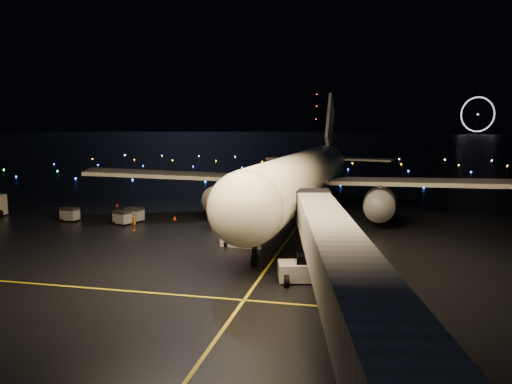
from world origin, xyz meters
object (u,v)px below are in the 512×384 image
airliner (307,149)px  belt_loader (243,231)px  baggage_cart_2 (70,214)px  baggage_cart_1 (122,218)px  baggage_cart_0 (134,215)px  baggage_cart_3 (68,214)px  crew_c (134,223)px  pushback_tug (306,268)px

airliner → belt_loader: (-4.08, -21.61, -7.76)m
airliner → baggage_cart_2: airliner is taller
baggage_cart_1 → baggage_cart_0: bearing=92.8°
baggage_cart_2 → baggage_cart_3: baggage_cart_2 is taller
baggage_cart_0 → baggage_cart_1: size_ratio=1.06×
baggage_cart_1 → baggage_cart_3: (-8.85, 1.61, -0.07)m
baggage_cart_1 → belt_loader: bearing=-4.0°
baggage_cart_0 → baggage_cart_3: (-9.49, -0.51, -0.12)m
baggage_cart_1 → baggage_cart_3: bearing=-170.8°
airliner → belt_loader: bearing=-98.2°
airliner → crew_c: airliner is taller
pushback_tug → baggage_cart_1: pushback_tug is taller
belt_loader → pushback_tug: bearing=-47.1°
airliner → baggage_cart_0: size_ratio=30.15×
belt_loader → baggage_cart_2: (-25.96, 8.41, -0.72)m
crew_c → baggage_cart_0: (-2.63, 5.36, 0.03)m
airliner → baggage_cart_2: bearing=-153.8°
belt_loader → crew_c: size_ratio=3.69×
baggage_cart_2 → baggage_cart_3: size_ratio=1.11×
baggage_cart_1 → baggage_cart_2: baggage_cart_2 is taller
belt_loader → baggage_cart_1: 19.68m
belt_loader → baggage_cart_2: 27.30m
baggage_cart_0 → baggage_cart_2: (-8.56, -1.54, -0.03)m
airliner → baggage_cart_1: 27.42m
baggage_cart_3 → baggage_cart_2: bearing=-28.7°
crew_c → baggage_cart_3: crew_c is taller
crew_c → baggage_cart_1: bearing=-166.4°
belt_loader → baggage_cart_0: 20.06m
baggage_cart_0 → crew_c: bearing=-51.1°
pushback_tug → baggage_cart_2: 38.71m
baggage_cart_2 → baggage_cart_1: bearing=0.6°
baggage_cart_1 → baggage_cart_3: baggage_cart_1 is taller
baggage_cart_0 → baggage_cart_2: bearing=-157.1°
crew_c → baggage_cart_0: size_ratio=0.82×
pushback_tug → crew_c: (-22.72, 14.87, -0.18)m
airliner → baggage_cart_2: (-30.04, -13.20, -8.48)m
pushback_tug → baggage_cart_2: bearing=137.4°
baggage_cart_0 → baggage_cart_1: baggage_cart_0 is taller
airliner → belt_loader: size_ratio=9.91×
pushback_tug → baggage_cart_1: 31.67m
airliner → baggage_cart_0: bearing=-149.0°
baggage_cart_2 → baggage_cart_0: bearing=15.0°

